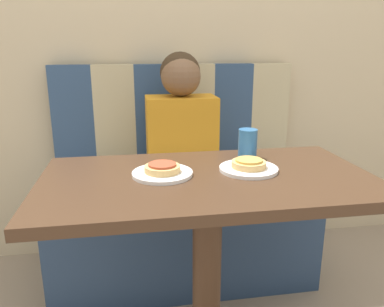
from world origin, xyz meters
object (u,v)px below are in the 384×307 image
at_px(plate_left, 162,173).
at_px(drinking_cup, 248,144).
at_px(pizza_right, 249,164).
at_px(plate_right, 249,169).
at_px(pizza_left, 162,168).
at_px(person, 181,129).

bearing_deg(plate_left, drinking_cup, 23.98).
bearing_deg(drinking_cup, pizza_right, -105.72).
bearing_deg(drinking_cup, plate_right, -105.72).
relative_size(plate_right, drinking_cup, 1.81).
bearing_deg(pizza_left, plate_right, 0.00).
bearing_deg(pizza_left, drinking_cup, 23.98).
height_order(plate_left, pizza_left, pizza_left).
bearing_deg(pizza_left, pizza_right, 0.00).
bearing_deg(plate_left, plate_right, 0.00).
height_order(person, plate_right, person).
relative_size(person, plate_left, 3.65).
distance_m(person, drinking_cup, 0.50).
bearing_deg(person, plate_right, -76.53).
xyz_separation_m(plate_left, plate_right, (0.29, 0.00, 0.00)).
relative_size(plate_left, pizza_left, 1.70).
xyz_separation_m(person, pizza_left, (-0.15, -0.61, 0.01)).
height_order(pizza_left, pizza_right, same).
height_order(plate_right, drinking_cup, drinking_cup).
distance_m(plate_left, plate_right, 0.29).
height_order(person, pizza_right, person).
height_order(person, drinking_cup, person).
xyz_separation_m(plate_right, pizza_left, (-0.29, -0.00, 0.02)).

